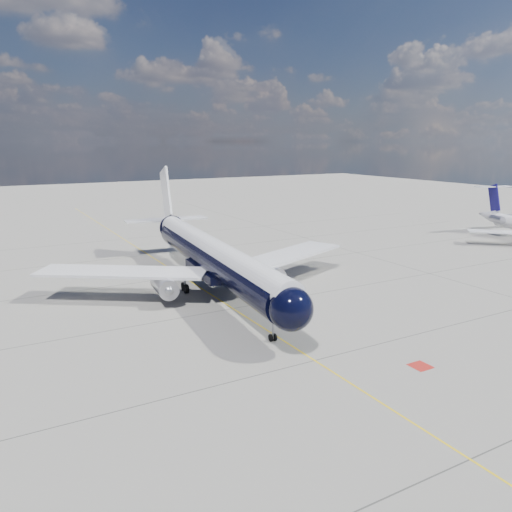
# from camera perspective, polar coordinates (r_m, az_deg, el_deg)

# --- Properties ---
(ground) EXTENTS (320.00, 320.00, 0.00)m
(ground) POSITION_cam_1_polar(r_m,az_deg,el_deg) (71.85, -9.83, -1.41)
(ground) COLOR gray
(ground) RESTS_ON ground
(taxiway_centerline) EXTENTS (0.16, 160.00, 0.01)m
(taxiway_centerline) POSITION_cam_1_polar(r_m,az_deg,el_deg) (67.30, -8.39, -2.33)
(taxiway_centerline) COLOR yellow
(taxiway_centerline) RESTS_ON ground
(red_marking) EXTENTS (1.60, 1.60, 0.01)m
(red_marking) POSITION_cam_1_polar(r_m,az_deg,el_deg) (43.04, 18.28, -11.85)
(red_marking) COLOR maroon
(red_marking) RESTS_ON ground
(main_airliner) EXTENTS (39.59, 48.41, 13.98)m
(main_airliner) POSITION_cam_1_polar(r_m,az_deg,el_deg) (60.04, -5.29, 0.15)
(main_airliner) COLOR black
(main_airliner) RESTS_ON ground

